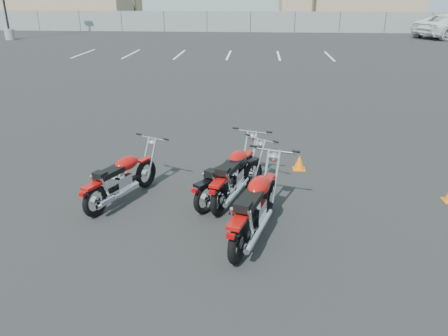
# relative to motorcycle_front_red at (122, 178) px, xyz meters

# --- Properties ---
(ground) EXTENTS (120.00, 120.00, 0.00)m
(ground) POSITION_rel_motorcycle_front_red_xyz_m (1.70, -0.41, -0.46)
(ground) COLOR black
(ground) RESTS_ON ground
(motorcycle_front_red) EXTENTS (1.24, 2.00, 1.01)m
(motorcycle_front_red) POSITION_rel_motorcycle_front_red_xyz_m (0.00, 0.00, 0.00)
(motorcycle_front_red) COLOR black
(motorcycle_front_red) RESTS_ON ground
(motorcycle_second_black) EXTENTS (1.52, 1.87, 1.00)m
(motorcycle_second_black) POSITION_rel_motorcycle_front_red_xyz_m (2.02, 0.19, -0.00)
(motorcycle_second_black) COLOR black
(motorcycle_second_black) RESTS_ON ground
(motorcycle_third_red) EXTENTS (1.11, 2.17, 1.07)m
(motorcycle_third_red) POSITION_rel_motorcycle_front_red_xyz_m (2.09, 0.29, 0.03)
(motorcycle_third_red) COLOR black
(motorcycle_third_red) RESTS_ON ground
(motorcycle_rear_red) EXTENTS (1.16, 2.32, 1.14)m
(motorcycle_rear_red) POSITION_rel_motorcycle_front_red_xyz_m (2.50, -1.08, 0.06)
(motorcycle_rear_red) COLOR black
(motorcycle_rear_red) RESTS_ON ground
(training_cone_near) EXTENTS (0.27, 0.27, 0.33)m
(training_cone_near) POSITION_rel_motorcycle_front_red_xyz_m (3.45, 1.82, -0.30)
(training_cone_near) COLOR orange
(training_cone_near) RESTS_ON ground
(light_pole_west) EXTENTS (0.80, 0.70, 10.72)m
(light_pole_west) POSITION_rel_motorcycle_front_red_xyz_m (-16.91, 26.75, 2.37)
(light_pole_west) COLOR gray
(light_pole_west) RESTS_ON ground
(chainlink_fence) EXTENTS (80.06, 0.06, 1.80)m
(chainlink_fence) POSITION_rel_motorcycle_front_red_xyz_m (1.70, 34.59, 0.44)
(chainlink_fence) COLOR slate
(chainlink_fence) RESTS_ON ground
(tan_building_west) EXTENTS (18.40, 10.40, 4.30)m
(tan_building_west) POSITION_rel_motorcycle_front_red_xyz_m (-20.30, 41.59, 1.70)
(tan_building_west) COLOR tan
(tan_building_west) RESTS_ON ground
(tan_building_east) EXTENTS (14.40, 9.40, 3.70)m
(tan_building_east) POSITION_rel_motorcycle_front_red_xyz_m (11.70, 43.59, 1.40)
(tan_building_east) COLOR tan
(tan_building_east) RESTS_ON ground
(parking_line_stripes) EXTENTS (15.12, 4.00, 0.01)m
(parking_line_stripes) POSITION_rel_motorcycle_front_red_xyz_m (-0.80, 19.59, -0.46)
(parking_line_stripes) COLOR silver
(parking_line_stripes) RESTS_ON ground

